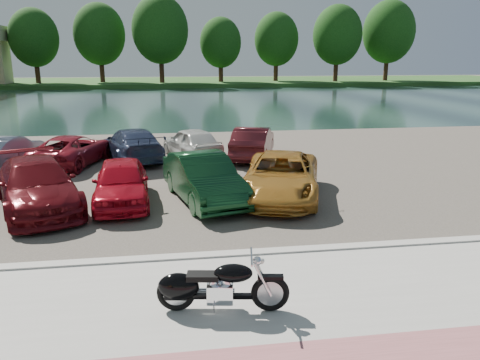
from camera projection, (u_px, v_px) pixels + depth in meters
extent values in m
plane|color=#595447|center=(283.00, 300.00, 8.82)|extent=(200.00, 200.00, 0.00)
cube|color=#A9A69F|center=(297.00, 327.00, 7.85)|extent=(60.00, 6.00, 0.10)
cube|color=#A9A69F|center=(262.00, 253.00, 10.71)|extent=(60.00, 0.30, 0.14)
cube|color=#474339|center=(220.00, 167.00, 19.33)|extent=(60.00, 18.00, 0.04)
cube|color=#182C2A|center=(190.00, 102.00, 47.06)|extent=(120.00, 40.00, 0.00)
cube|color=#1D4619|center=(181.00, 82.00, 77.58)|extent=(120.00, 24.00, 0.60)
cylinder|color=#351C13|center=(37.00, 66.00, 68.14)|extent=(0.70, 0.70, 4.95)
ellipsoid|color=#10330E|center=(34.00, 37.00, 67.13)|extent=(6.93, 6.93, 8.32)
cylinder|color=#351C13|center=(102.00, 64.00, 70.70)|extent=(0.70, 0.70, 5.40)
ellipsoid|color=#10330E|center=(99.00, 34.00, 69.59)|extent=(7.56, 7.56, 9.07)
cylinder|color=#351C13|center=(161.00, 63.00, 69.25)|extent=(0.70, 0.70, 5.85)
ellipsoid|color=#10330E|center=(160.00, 29.00, 68.05)|extent=(8.19, 8.19, 9.83)
cylinder|color=#351C13|center=(221.00, 67.00, 72.04)|extent=(0.70, 0.70, 4.50)
ellipsoid|color=#10330E|center=(221.00, 43.00, 71.11)|extent=(6.30, 6.30, 7.56)
cylinder|color=#351C13|center=(276.00, 65.00, 74.60)|extent=(0.70, 0.70, 4.95)
ellipsoid|color=#10330E|center=(276.00, 39.00, 73.58)|extent=(6.93, 6.93, 8.32)
cylinder|color=#351C13|center=(336.00, 64.00, 73.14)|extent=(0.70, 0.70, 5.40)
ellipsoid|color=#10330E|center=(337.00, 35.00, 72.03)|extent=(7.56, 7.56, 9.07)
cylinder|color=#351C13|center=(386.00, 62.00, 75.70)|extent=(0.70, 0.70, 5.85)
ellipsoid|color=#10330E|center=(389.00, 32.00, 74.50)|extent=(8.19, 8.19, 9.83)
torus|color=black|center=(270.00, 293.00, 8.17)|extent=(0.69, 0.22, 0.68)
torus|color=black|center=(176.00, 293.00, 8.18)|extent=(0.69, 0.22, 0.68)
cylinder|color=#B2B2B7|center=(270.00, 293.00, 8.17)|extent=(0.46, 0.13, 0.46)
cylinder|color=#B2B2B7|center=(176.00, 293.00, 8.18)|extent=(0.46, 0.13, 0.46)
cylinder|color=silver|center=(263.00, 280.00, 7.99)|extent=(0.33, 0.10, 0.63)
cylinder|color=silver|center=(262.00, 275.00, 8.19)|extent=(0.33, 0.10, 0.63)
cylinder|color=silver|center=(252.00, 257.00, 7.99)|extent=(0.15, 0.75, 0.04)
sphere|color=silver|center=(257.00, 261.00, 8.01)|extent=(0.18, 0.18, 0.16)
sphere|color=silver|center=(261.00, 261.00, 8.01)|extent=(0.13, 0.13, 0.11)
cube|color=black|center=(270.00, 277.00, 8.09)|extent=(0.47, 0.21, 0.06)
cube|color=black|center=(223.00, 296.00, 8.19)|extent=(1.20, 0.28, 0.08)
cube|color=silver|center=(220.00, 292.00, 8.17)|extent=(0.49, 0.38, 0.34)
cylinder|color=silver|center=(226.00, 282.00, 8.12)|extent=(0.27, 0.22, 0.27)
cylinder|color=silver|center=(214.00, 282.00, 8.12)|extent=(0.27, 0.22, 0.27)
ellipsoid|color=black|center=(233.00, 273.00, 8.07)|extent=(0.73, 0.46, 0.32)
cube|color=black|center=(203.00, 276.00, 8.09)|extent=(0.59, 0.36, 0.10)
ellipsoid|color=black|center=(179.00, 287.00, 8.14)|extent=(0.77, 0.44, 0.50)
cube|color=black|center=(176.00, 290.00, 8.16)|extent=(0.42, 0.24, 0.30)
cylinder|color=silver|center=(204.00, 295.00, 8.36)|extent=(1.10, 0.26, 0.09)
cylinder|color=silver|center=(204.00, 291.00, 8.34)|extent=(1.10, 0.26, 0.09)
cylinder|color=#B2B2B7|center=(214.00, 309.00, 8.05)|extent=(0.05, 0.14, 0.22)
imported|color=#5B0D12|center=(37.00, 185.00, 13.76)|extent=(3.75, 5.45, 1.47)
imported|color=#B00B1C|center=(121.00, 182.00, 14.28)|extent=(1.88, 4.12, 1.37)
imported|color=#0E3519|center=(204.00, 178.00, 14.53)|extent=(2.57, 4.70, 1.47)
imported|color=#B47A29|center=(281.00, 176.00, 14.90)|extent=(3.69, 5.51, 1.40)
imported|color=gray|center=(6.00, 151.00, 18.97)|extent=(2.21, 4.22, 1.32)
imported|color=maroon|center=(72.00, 150.00, 19.48)|extent=(3.20, 4.90, 1.25)
imported|color=#293350|center=(133.00, 144.00, 20.31)|extent=(3.24, 5.17, 1.40)
imported|color=silver|center=(192.00, 142.00, 20.85)|extent=(2.88, 4.31, 1.36)
imported|color=#491318|center=(253.00, 142.00, 20.71)|extent=(2.72, 4.52, 1.41)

